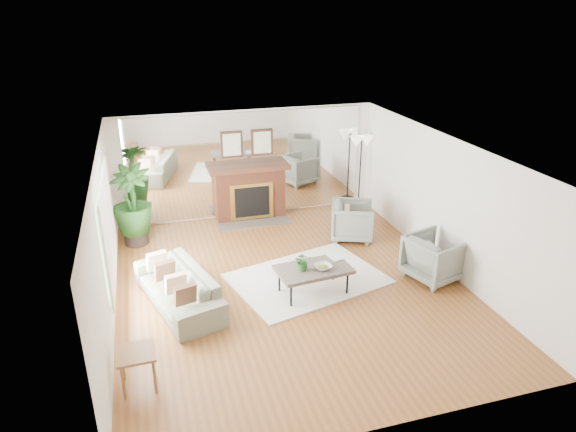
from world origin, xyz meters
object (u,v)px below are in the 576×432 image
object	(u,v)px
fireplace	(250,191)
armchair_front	(435,257)
coffee_table	(313,270)
sofa	(178,288)
armchair_back	(352,221)
floor_lamp	(361,147)
potted_ficus	(132,203)
side_table	(137,358)

from	to	relation	value
fireplace	armchair_front	bearing A→B (deg)	-55.07
coffee_table	sofa	distance (m)	2.29
coffee_table	armchair_back	xyz separation A→B (m)	(1.54, 1.93, -0.06)
fireplace	floor_lamp	size ratio (longest dim) A/B	1.13
sofa	armchair_front	world-z (taller)	armchair_front
armchair_front	potted_ficus	bearing A→B (deg)	42.77
fireplace	potted_ficus	bearing A→B (deg)	-165.46
coffee_table	floor_lamp	bearing A→B (deg)	55.73
armchair_back	coffee_table	bearing A→B (deg)	163.20
sofa	coffee_table	bearing A→B (deg)	66.16
coffee_table	fireplace	bearing A→B (deg)	94.79
fireplace	floor_lamp	xyz separation A→B (m)	(2.67, -0.16, 0.88)
potted_ficus	fireplace	bearing A→B (deg)	14.54
sofa	floor_lamp	xyz separation A→B (m)	(4.63, 3.15, 1.23)
coffee_table	side_table	world-z (taller)	side_table
potted_ficus	floor_lamp	xyz separation A→B (m)	(5.27, 0.52, 0.63)
fireplace	floor_lamp	world-z (taller)	fireplace
armchair_back	armchair_front	size ratio (longest dim) A/B	0.96
sofa	potted_ficus	world-z (taller)	potted_ficus
sofa	armchair_back	distance (m)	4.13
fireplace	coffee_table	size ratio (longest dim) A/B	1.54
coffee_table	sofa	size ratio (longest dim) A/B	0.62
coffee_table	sofa	world-z (taller)	sofa
coffee_table	armchair_back	bearing A→B (deg)	51.43
armchair_back	floor_lamp	size ratio (longest dim) A/B	0.49
sofa	armchair_front	size ratio (longest dim) A/B	2.35
sofa	potted_ficus	bearing A→B (deg)	177.66
side_table	potted_ficus	size ratio (longest dim) A/B	0.33
side_table	floor_lamp	distance (m)	7.41
armchair_back	sofa	bearing A→B (deg)	134.79
coffee_table	armchair_front	world-z (taller)	armchair_front
side_table	fireplace	bearing A→B (deg)	63.00
armchair_back	potted_ficus	size ratio (longest dim) A/B	0.52
armchair_back	armchair_front	distance (m)	2.16
coffee_table	floor_lamp	distance (m)	4.33
sofa	armchair_front	xyz separation A→B (m)	(4.56, -0.41, 0.10)
coffee_table	floor_lamp	size ratio (longest dim) A/B	0.74
side_table	floor_lamp	bearing A→B (deg)	43.49
armchair_back	floor_lamp	xyz separation A→B (m)	(0.82, 1.54, 1.14)
fireplace	armchair_front	size ratio (longest dim) A/B	2.24
fireplace	armchair_back	bearing A→B (deg)	-42.67
fireplace	sofa	size ratio (longest dim) A/B	0.95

